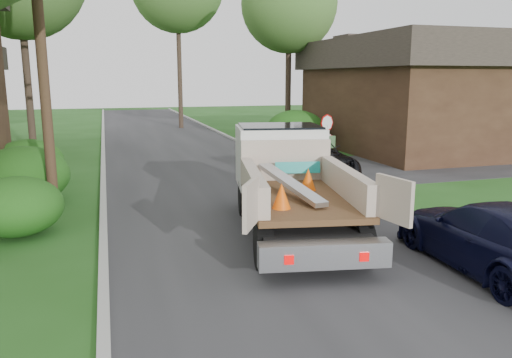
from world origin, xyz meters
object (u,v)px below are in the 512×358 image
Objects in this scene: utility_pole at (41,35)px; navy_suv at (494,236)px; stop_sign at (327,130)px; house_right at (417,93)px; black_pickup at (308,159)px; tree_right_far at (289,5)px; flatbed_truck at (287,173)px.

utility_pole is 12.69m from navy_suv.
house_right is (7.80, 5.00, 1.38)m from stop_sign.
tree_right_far is at bearing 81.24° from black_pickup.
black_pickup is at bearing 14.93° from utility_pole.
house_right reaches higher than navy_suv.
tree_right_far reaches higher than utility_pole.
stop_sign is at bearing 54.39° from black_pickup.
black_pickup is (-1.50, -1.57, -0.93)m from stop_sign.
house_right is 1.77× the size of flatbed_truck.
flatbed_truck is (6.30, -2.91, -3.75)m from utility_pole.
house_right reaches higher than stop_sign.
stop_sign is 8.21m from flatbed_truck.
stop_sign is 2.36m from black_pickup.
black_pickup is (-3.80, -12.57, -7.63)m from tree_right_far.
black_pickup is (-9.30, -6.57, -2.31)m from house_right.
tree_right_far is 20.39m from flatbed_truck.
black_pickup is at bearing -133.67° from stop_sign.
tree_right_far reaches higher than navy_suv.
stop_sign is 0.25× the size of utility_pole.
house_right is 2.53× the size of navy_suv.
stop_sign is 11.91m from utility_pole.
flatbed_truck is 1.43× the size of navy_suv.
flatbed_truck is at bearing -110.20° from black_pickup.
stop_sign is 0.19× the size of house_right.
black_pickup is 9.93m from navy_suv.
tree_right_far reaches higher than black_pickup.
black_pickup is (2.88, 5.36, -0.58)m from flatbed_truck.
house_right is 1.13× the size of tree_right_far.
utility_pole is 1.95× the size of navy_suv.
utility_pole is (-10.68, -4.02, 3.40)m from stop_sign.
utility_pole is 0.87× the size of tree_right_far.
flatbed_truck is 1.20× the size of black_pickup.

